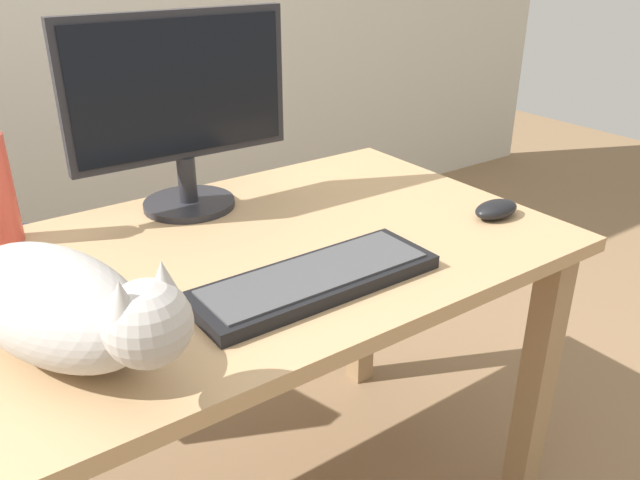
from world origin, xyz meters
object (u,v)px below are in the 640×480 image
at_px(computer_mouse, 496,209).
at_px(cat, 63,305).
at_px(monitor, 180,106).
at_px(keyboard, 315,279).

bearing_deg(computer_mouse, cat, 178.71).
xyz_separation_m(monitor, cat, (-0.38, -0.41, -0.15)).
bearing_deg(keyboard, computer_mouse, 2.61).
relative_size(keyboard, cat, 0.74).
distance_m(keyboard, cat, 0.41).
height_order(monitor, keyboard, monitor).
xyz_separation_m(monitor, keyboard, (0.02, -0.45, -0.21)).
relative_size(monitor, keyboard, 1.09).
relative_size(cat, computer_mouse, 5.39).
bearing_deg(cat, keyboard, -6.03).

